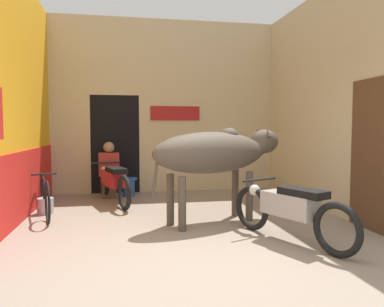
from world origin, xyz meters
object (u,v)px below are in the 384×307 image
at_px(cow, 217,153).
at_px(plastic_stool, 129,186).
at_px(motorcycle_near, 290,209).
at_px(shopkeeper_seated, 109,168).
at_px(bucket, 45,206).
at_px(motorcycle_far, 113,181).
at_px(bicycle, 45,196).

distance_m(cow, plastic_stool, 2.86).
bearing_deg(motorcycle_near, cow, 119.84).
relative_size(shopkeeper_seated, bucket, 4.37).
relative_size(cow, shopkeeper_seated, 1.99).
bearing_deg(cow, motorcycle_near, -60.16).
bearing_deg(motorcycle_far, cow, -47.62).
xyz_separation_m(shopkeeper_seated, plastic_stool, (0.39, 0.04, -0.39)).
bearing_deg(plastic_stool, shopkeeper_seated, -174.47).
bearing_deg(bucket, shopkeeper_seated, 53.36).
xyz_separation_m(motorcycle_far, shopkeeper_seated, (-0.10, 0.66, 0.17)).
bearing_deg(motorcycle_far, bucket, -148.47).
bearing_deg(bucket, motorcycle_near, -33.38).
distance_m(cow, bicycle, 2.82).
bearing_deg(plastic_stool, bicycle, -129.58).
distance_m(plastic_stool, bucket, 1.95).
distance_m(bicycle, shopkeeper_seated, 1.86).
relative_size(bicycle, plastic_stool, 4.05).
height_order(motorcycle_near, bicycle, motorcycle_near).
bearing_deg(shopkeeper_seated, cow, -54.99).
distance_m(motorcycle_near, bucket, 3.97).
distance_m(bicycle, bucket, 0.32).
relative_size(motorcycle_near, motorcycle_far, 0.94).
xyz_separation_m(motorcycle_near, bucket, (-3.31, 2.18, -0.29)).
xyz_separation_m(bicycle, plastic_stool, (1.34, 1.62, -0.13)).
relative_size(cow, plastic_stool, 5.92).
height_order(cow, bicycle, cow).
bearing_deg(motorcycle_far, motorcycle_near, -52.11).
bearing_deg(shopkeeper_seated, bucket, -126.64).
height_order(motorcycle_far, bicycle, motorcycle_far).
bearing_deg(shopkeeper_seated, plastic_stool, 5.53).
bearing_deg(motorcycle_far, shopkeeper_seated, 98.57).
relative_size(cow, bicycle, 1.46).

